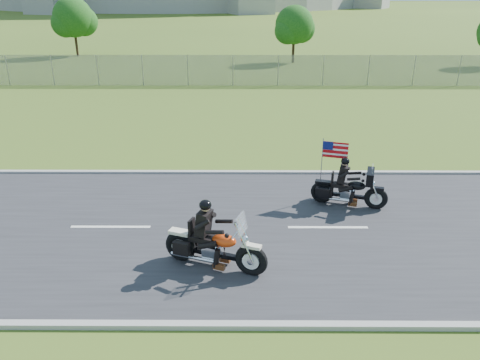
{
  "coord_description": "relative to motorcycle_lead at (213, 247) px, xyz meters",
  "views": [
    {
      "loc": [
        1.64,
        -11.39,
        6.2
      ],
      "look_at": [
        1.58,
        0.0,
        1.45
      ],
      "focal_mm": 35.0,
      "sensor_mm": 36.0,
      "label": 1
    }
  ],
  "objects": [
    {
      "name": "fence",
      "position": [
        -5.96,
        21.92,
        0.45
      ],
      "size": [
        60.0,
        0.03,
        2.0
      ],
      "primitive_type": "cube",
      "color": "gray",
      "rests_on": "ground"
    },
    {
      "name": "ground",
      "position": [
        -0.96,
        1.92,
        -0.55
      ],
      "size": [
        420.0,
        420.0,
        0.0
      ],
      "primitive_type": "plane",
      "color": "#354C17",
      "rests_on": "ground"
    },
    {
      "name": "tree_fence_near",
      "position": [
        5.08,
        31.95,
        2.42
      ],
      "size": [
        3.52,
        3.28,
        4.75
      ],
      "color": "#382316",
      "rests_on": "ground"
    },
    {
      "name": "tree_fence_mid",
      "position": [
        -14.91,
        35.96,
        2.75
      ],
      "size": [
        3.96,
        3.69,
        5.3
      ],
      "color": "#382316",
      "rests_on": "ground"
    },
    {
      "name": "curb_south",
      "position": [
        -0.96,
        -2.13,
        -0.5
      ],
      "size": [
        120.0,
        0.18,
        0.12
      ],
      "primitive_type": "cube",
      "color": "#9E9B93",
      "rests_on": "ground"
    },
    {
      "name": "curb_north",
      "position": [
        -0.96,
        5.97,
        -0.5
      ],
      "size": [
        120.0,
        0.18,
        0.12
      ],
      "primitive_type": "cube",
      "color": "#9E9B93",
      "rests_on": "ground"
    },
    {
      "name": "motorcycle_lead",
      "position": [
        0.0,
        0.0,
        0.0
      ],
      "size": [
        2.5,
        1.21,
        1.75
      ],
      "rotation": [
        0.0,
        0.0,
        -0.35
      ],
      "color": "black",
      "rests_on": "ground"
    },
    {
      "name": "road",
      "position": [
        -0.96,
        1.92,
        -0.53
      ],
      "size": [
        120.0,
        8.0,
        0.04
      ],
      "primitive_type": "cube",
      "color": "#28282B",
      "rests_on": "ground"
    },
    {
      "name": "motorcycle_follow",
      "position": [
        3.88,
        3.37,
        -0.02
      ],
      "size": [
        2.25,
        1.05,
        1.92
      ],
      "rotation": [
        0.0,
        0.0,
        -0.29
      ],
      "color": "black",
      "rests_on": "ground"
    }
  ]
}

